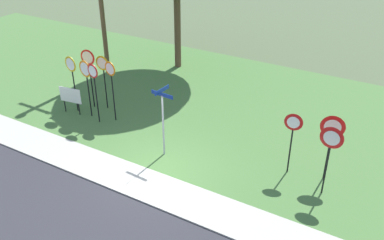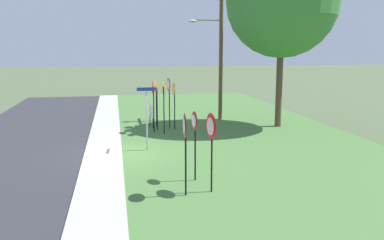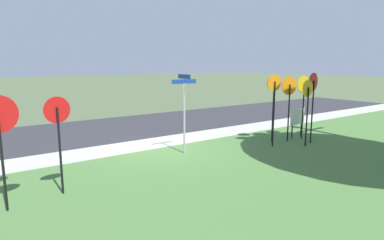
# 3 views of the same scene
# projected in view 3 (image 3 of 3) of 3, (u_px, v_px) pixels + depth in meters

# --- Properties ---
(ground_plane) EXTENTS (160.00, 160.00, 0.00)m
(ground_plane) POSITION_uv_depth(u_px,v_px,m) (159.00, 149.00, 12.30)
(ground_plane) COLOR #4C5B3D
(road_asphalt) EXTENTS (44.00, 6.40, 0.01)m
(road_asphalt) POSITION_uv_depth(u_px,v_px,m) (111.00, 129.00, 16.16)
(road_asphalt) COLOR #2D2D33
(road_asphalt) RESTS_ON ground_plane
(sidewalk_strip) EXTENTS (44.00, 1.60, 0.06)m
(sidewalk_strip) POSITION_uv_depth(u_px,v_px,m) (149.00, 144.00, 12.94)
(sidewalk_strip) COLOR #ADAA9E
(sidewalk_strip) RESTS_ON ground_plane
(grass_median) EXTENTS (44.00, 12.00, 0.04)m
(grass_median) POSITION_uv_depth(u_px,v_px,m) (288.00, 204.00, 7.48)
(grass_median) COLOR #477038
(grass_median) RESTS_ON ground_plane
(stop_sign_near_left) EXTENTS (0.70, 0.13, 2.81)m
(stop_sign_near_left) POSITION_uv_depth(u_px,v_px,m) (313.00, 92.00, 12.83)
(stop_sign_near_left) COLOR black
(stop_sign_near_left) RESTS_ON grass_median
(stop_sign_near_right) EXTENTS (0.61, 0.13, 2.72)m
(stop_sign_near_right) POSITION_uv_depth(u_px,v_px,m) (273.00, 95.00, 12.98)
(stop_sign_near_right) COLOR black
(stop_sign_near_right) RESTS_ON grass_median
(stop_sign_far_left) EXTENTS (0.70, 0.13, 2.66)m
(stop_sign_far_left) POSITION_uv_depth(u_px,v_px,m) (303.00, 94.00, 13.62)
(stop_sign_far_left) COLOR black
(stop_sign_far_left) RESTS_ON grass_median
(stop_sign_far_center) EXTENTS (0.62, 0.13, 2.76)m
(stop_sign_far_center) POSITION_uv_depth(u_px,v_px,m) (274.00, 96.00, 12.29)
(stop_sign_far_center) COLOR black
(stop_sign_far_center) RESTS_ON grass_median
(stop_sign_far_right) EXTENTS (0.66, 0.11, 2.57)m
(stop_sign_far_right) POSITION_uv_depth(u_px,v_px,m) (307.00, 99.00, 12.34)
(stop_sign_far_right) COLOR black
(stop_sign_far_right) RESTS_ON grass_median
(stop_sign_center_tall) EXTENTS (0.74, 0.14, 2.65)m
(stop_sign_center_tall) POSITION_uv_depth(u_px,v_px,m) (289.00, 94.00, 13.16)
(stop_sign_center_tall) COLOR black
(stop_sign_center_tall) RESTS_ON grass_median
(yield_sign_near_left) EXTENTS (0.64, 0.13, 2.40)m
(yield_sign_near_left) POSITION_uv_depth(u_px,v_px,m) (58.00, 123.00, 7.74)
(yield_sign_near_left) COLOR black
(yield_sign_near_left) RESTS_ON grass_median
(street_name_post) EXTENTS (0.96, 0.82, 2.80)m
(street_name_post) POSITION_uv_depth(u_px,v_px,m) (184.00, 107.00, 11.34)
(street_name_post) COLOR #9EA0A8
(street_name_post) RESTS_ON grass_median
(notice_board) EXTENTS (1.09, 0.18, 1.25)m
(notice_board) POSITION_uv_depth(u_px,v_px,m) (297.00, 118.00, 14.04)
(notice_board) COLOR black
(notice_board) RESTS_ON grass_median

